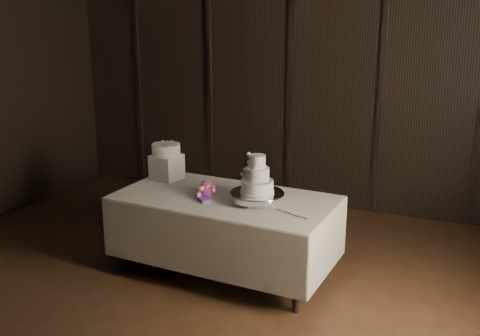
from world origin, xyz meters
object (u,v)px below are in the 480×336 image
at_px(cake_stand, 257,197).
at_px(display_table, 225,232).
at_px(box_pedestal, 167,167).
at_px(small_cake, 166,149).
at_px(bouquet, 205,191).
at_px(wedding_cake, 254,178).

bearing_deg(cake_stand, display_table, 176.15).
bearing_deg(box_pedestal, display_table, -19.50).
xyz_separation_m(cake_stand, small_cake, (-1.09, 0.29, 0.26)).
height_order(display_table, bouquet, bouquet).
bearing_deg(box_pedestal, bouquet, -29.15).
distance_m(display_table, small_cake, 1.04).
bearing_deg(display_table, wedding_cake, -3.87).
bearing_deg(bouquet, display_table, 20.30).
relative_size(cake_stand, small_cake, 1.73).
bearing_deg(wedding_cake, box_pedestal, -177.62).
distance_m(display_table, box_pedestal, 0.94).
bearing_deg(display_table, cake_stand, -0.83).
height_order(box_pedestal, small_cake, small_cake).
bearing_deg(small_cake, wedding_cake, -16.09).
bearing_deg(wedding_cake, cake_stand, 48.22).
distance_m(cake_stand, wedding_cake, 0.18).
relative_size(display_table, bouquet, 5.60).
relative_size(display_table, cake_stand, 4.22).
bearing_deg(wedding_cake, small_cake, -177.62).
distance_m(cake_stand, bouquet, 0.49).
xyz_separation_m(box_pedestal, small_cake, (0.00, 0.00, 0.18)).
bearing_deg(wedding_cake, bouquet, -158.35).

